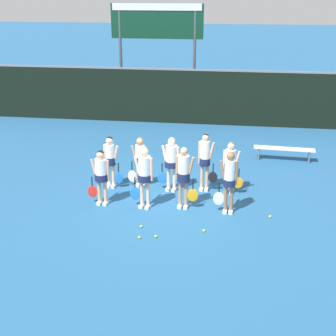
{
  "coord_description": "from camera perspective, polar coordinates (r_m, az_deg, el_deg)",
  "views": [
    {
      "loc": [
        1.81,
        -12.56,
        5.9
      ],
      "look_at": [
        0.02,
        0.07,
        0.93
      ],
      "focal_mm": 50.0,
      "sensor_mm": 36.0,
      "label": 1
    }
  ],
  "objects": [
    {
      "name": "ground_plane",
      "position": [
        13.99,
        -0.1,
        -3.66
      ],
      "size": [
        140.0,
        140.0,
        0.0
      ],
      "primitive_type": "plane",
      "color": "#235684"
    },
    {
      "name": "fence_windscreen",
      "position": [
        21.32,
        3.05,
        8.68
      ],
      "size": [
        60.0,
        0.08,
        2.5
      ],
      "color": "black",
      "rests_on": "ground_plane"
    },
    {
      "name": "scoreboard",
      "position": [
        22.6,
        -1.36,
        16.62
      ],
      "size": [
        4.31,
        0.15,
        5.19
      ],
      "color": "#515156",
      "rests_on": "ground_plane"
    },
    {
      "name": "bench_courtside",
      "position": [
        17.35,
        13.98,
        2.18
      ],
      "size": [
        2.17,
        0.49,
        0.47
      ],
      "rotation": [
        0.0,
        0.0,
        -0.06
      ],
      "color": "silver",
      "rests_on": "ground_plane"
    },
    {
      "name": "player_0",
      "position": [
        13.37,
        -8.16,
        -0.57
      ],
      "size": [
        0.67,
        0.4,
        1.64
      ],
      "rotation": [
        0.0,
        0.0,
        -0.09
      ],
      "color": "tan",
      "rests_on": "ground_plane"
    },
    {
      "name": "player_1",
      "position": [
        13.0,
        -2.9,
        -0.52
      ],
      "size": [
        0.68,
        0.39,
        1.8
      ],
      "rotation": [
        0.0,
        0.0,
        -0.19
      ],
      "color": "beige",
      "rests_on": "ground_plane"
    },
    {
      "name": "player_2",
      "position": [
        12.99,
        1.93,
        -0.61
      ],
      "size": [
        0.65,
        0.36,
        1.8
      ],
      "rotation": [
        0.0,
        0.0,
        -0.09
      ],
      "color": "tan",
      "rests_on": "ground_plane"
    },
    {
      "name": "player_3",
      "position": [
        12.8,
        7.48,
        -1.13
      ],
      "size": [
        0.64,
        0.34,
        1.79
      ],
      "rotation": [
        0.0,
        0.0,
        -0.05
      ],
      "color": "#8C664C",
      "rests_on": "ground_plane"
    },
    {
      "name": "player_4",
      "position": [
        14.5,
        -7.03,
        1.22
      ],
      "size": [
        0.61,
        0.33,
        1.65
      ],
      "rotation": [
        0.0,
        0.0,
        -0.1
      ],
      "color": "beige",
      "rests_on": "ground_plane"
    },
    {
      "name": "player_5",
      "position": [
        14.48,
        -3.45,
        1.21
      ],
      "size": [
        0.62,
        0.34,
        1.61
      ],
      "rotation": [
        0.0,
        0.0,
        -0.1
      ],
      "color": "tan",
      "rests_on": "ground_plane"
    },
    {
      "name": "player_6",
      "position": [
        14.13,
        0.4,
        1.06
      ],
      "size": [
        0.69,
        0.41,
        1.7
      ],
      "rotation": [
        0.0,
        0.0,
        -0.19
      ],
      "color": "beige",
      "rests_on": "ground_plane"
    },
    {
      "name": "player_7",
      "position": [
        14.17,
        4.56,
        1.24
      ],
      "size": [
        0.61,
        0.32,
        1.81
      ],
      "rotation": [
        0.0,
        0.0,
        -0.08
      ],
      "color": "tan",
      "rests_on": "ground_plane"
    },
    {
      "name": "player_8",
      "position": [
        14.09,
        7.62,
        0.52
      ],
      "size": [
        0.63,
        0.35,
        1.62
      ],
      "rotation": [
        0.0,
        0.0,
        -0.08
      ],
      "color": "beige",
      "rests_on": "ground_plane"
    },
    {
      "name": "tennis_ball_0",
      "position": [
        11.88,
        -1.49,
        -8.32
      ],
      "size": [
        0.07,
        0.07,
        0.07
      ],
      "primitive_type": "sphere",
      "color": "#CCE033",
      "rests_on": "ground_plane"
    },
    {
      "name": "tennis_ball_1",
      "position": [
        13.12,
        12.33,
        -5.81
      ],
      "size": [
        0.07,
        0.07,
        0.07
      ],
      "primitive_type": "sphere",
      "color": "#CCE033",
      "rests_on": "ground_plane"
    },
    {
      "name": "tennis_ball_2",
      "position": [
        12.34,
        -3.31,
        -7.13
      ],
      "size": [
        0.07,
        0.07,
        0.07
      ],
      "primitive_type": "sphere",
      "color": "#CCE033",
      "rests_on": "ground_plane"
    },
    {
      "name": "tennis_ball_3",
      "position": [
        12.16,
        4.39,
        -7.62
      ],
      "size": [
        0.07,
        0.07,
        0.07
      ],
      "primitive_type": "sphere",
      "color": "#CCE033",
      "rests_on": "ground_plane"
    },
    {
      "name": "tennis_ball_4",
      "position": [
        11.84,
        -3.52,
        -8.44
      ],
      "size": [
        0.07,
        0.07,
        0.07
      ],
      "primitive_type": "sphere",
      "color": "#CCE033",
      "rests_on": "ground_plane"
    }
  ]
}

